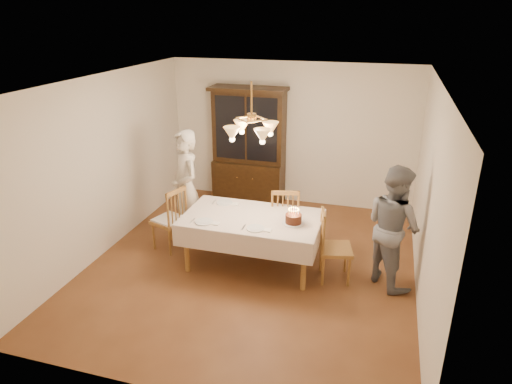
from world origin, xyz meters
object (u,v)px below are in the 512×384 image
(dining_table, at_px, (252,222))
(elderly_woman, at_px, (186,188))
(chair_far_side, at_px, (284,221))
(birthday_cake, at_px, (293,219))
(china_hutch, at_px, (249,148))

(dining_table, bearing_deg, elderly_woman, 159.82)
(chair_far_side, relative_size, birthday_cake, 3.33)
(china_hutch, relative_size, elderly_woman, 1.21)
(dining_table, distance_m, elderly_woman, 1.28)
(dining_table, relative_size, chair_far_side, 1.90)
(chair_far_side, distance_m, birthday_cake, 0.84)
(chair_far_side, xyz_separation_m, birthday_cake, (0.27, -0.70, 0.38))
(china_hutch, relative_size, birthday_cake, 7.20)
(elderly_woman, relative_size, birthday_cake, 5.97)
(chair_far_side, bearing_deg, birthday_cake, -68.50)
(china_hutch, distance_m, chair_far_side, 2.01)
(birthday_cake, bearing_deg, china_hutch, 119.93)
(china_hutch, bearing_deg, birthday_cake, -60.07)
(dining_table, bearing_deg, chair_far_side, 63.72)
(dining_table, xyz_separation_m, elderly_woman, (-1.18, 0.43, 0.21))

